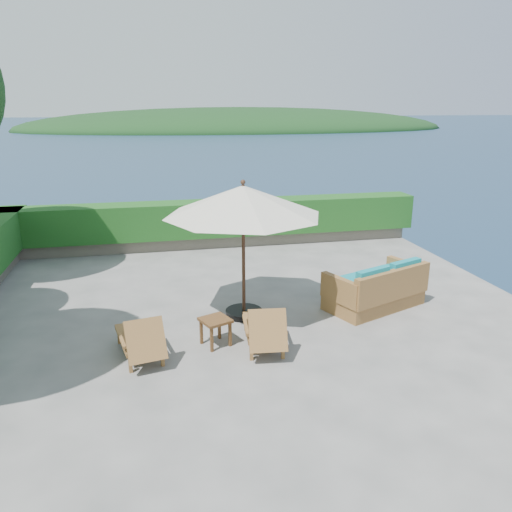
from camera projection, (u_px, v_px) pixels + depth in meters
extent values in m
plane|color=gray|center=(250.00, 323.00, 9.64)|extent=(12.00, 12.00, 0.00)
cube|color=#514940|center=(250.00, 393.00, 10.09)|extent=(12.00, 12.00, 3.00)
plane|color=#19294E|center=(250.00, 453.00, 10.51)|extent=(600.00, 600.00, 0.00)
ellipsoid|color=black|center=(239.00, 129.00, 146.46)|extent=(126.00, 57.60, 12.60)
cube|color=gray|center=(212.00, 240.00, 14.82)|extent=(12.00, 0.60, 0.36)
cube|color=#1B4814|center=(212.00, 218.00, 14.63)|extent=(12.40, 0.90, 1.00)
cylinder|color=black|center=(244.00, 313.00, 9.98)|extent=(0.77, 0.77, 0.12)
cylinder|color=#3C2416|center=(243.00, 253.00, 9.61)|extent=(0.07, 0.07, 2.62)
cone|color=beige|center=(243.00, 201.00, 9.32)|extent=(3.19, 3.19, 0.58)
sphere|color=#3C2416|center=(243.00, 182.00, 9.22)|extent=(0.10, 0.10, 0.09)
cube|color=olive|center=(131.00, 366.00, 7.83)|extent=(0.06, 0.06, 0.24)
cube|color=olive|center=(163.00, 359.00, 8.03)|extent=(0.06, 0.06, 0.24)
cube|color=olive|center=(119.00, 337.00, 8.79)|extent=(0.06, 0.06, 0.24)
cube|color=olive|center=(148.00, 332.00, 8.98)|extent=(0.06, 0.06, 0.24)
cube|color=olive|center=(138.00, 337.00, 8.44)|extent=(0.83, 1.28, 0.08)
cube|color=olive|center=(146.00, 340.00, 7.77)|extent=(0.67, 0.50, 0.64)
cube|color=olive|center=(121.00, 338.00, 8.12)|extent=(0.21, 0.77, 0.05)
cube|color=olive|center=(158.00, 331.00, 8.36)|extent=(0.21, 0.77, 0.05)
cube|color=olive|center=(251.00, 353.00, 8.21)|extent=(0.06, 0.06, 0.24)
cube|color=olive|center=(283.00, 352.00, 8.26)|extent=(0.06, 0.06, 0.24)
cube|color=olive|center=(246.00, 325.00, 9.28)|extent=(0.06, 0.06, 0.24)
cube|color=olive|center=(274.00, 323.00, 9.33)|extent=(0.06, 0.06, 0.24)
cube|color=olive|center=(263.00, 327.00, 8.81)|extent=(0.75, 1.28, 0.08)
cube|color=olive|center=(268.00, 331.00, 8.07)|extent=(0.66, 0.46, 0.66)
cube|color=olive|center=(246.00, 325.00, 8.56)|extent=(0.14, 0.80, 0.05)
cube|color=olive|center=(282.00, 323.00, 8.62)|extent=(0.14, 0.80, 0.05)
cube|color=brown|center=(212.00, 340.00, 8.46)|extent=(0.06, 0.06, 0.45)
cube|color=brown|center=(230.00, 334.00, 8.66)|extent=(0.06, 0.06, 0.45)
cube|color=brown|center=(201.00, 332.00, 8.75)|extent=(0.06, 0.06, 0.45)
cube|color=brown|center=(219.00, 327.00, 8.95)|extent=(0.06, 0.06, 0.45)
cube|color=brown|center=(215.00, 320.00, 8.63)|extent=(0.61, 0.61, 0.05)
cube|color=olive|center=(374.00, 296.00, 10.37)|extent=(2.26, 1.70, 0.45)
cube|color=olive|center=(393.00, 285.00, 9.88)|extent=(1.94, 0.91, 0.62)
cube|color=olive|center=(340.00, 290.00, 9.75)|extent=(0.51, 0.99, 0.51)
cube|color=olive|center=(406.00, 273.00, 10.79)|extent=(0.51, 0.99, 0.51)
cube|color=#137E8B|center=(356.00, 285.00, 10.07)|extent=(1.12, 1.08, 0.20)
cube|color=#137E8B|center=(388.00, 277.00, 10.57)|extent=(1.12, 1.08, 0.20)
cube|color=#137E8B|center=(373.00, 279.00, 9.66)|extent=(0.79, 0.44, 0.41)
cube|color=#137E8B|center=(405.00, 270.00, 10.17)|extent=(0.79, 0.44, 0.41)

